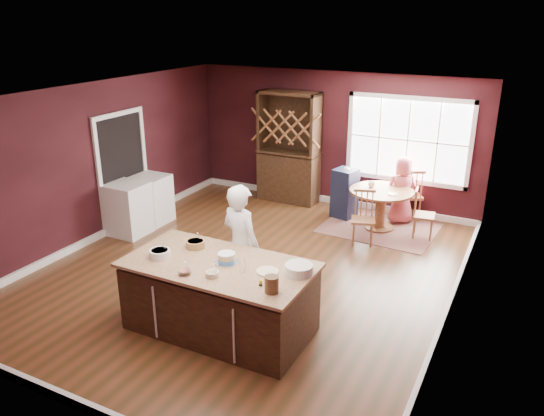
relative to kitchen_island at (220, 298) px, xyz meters
The scene contains 28 objects.
room_shell 1.89m from the kitchen_island, 106.58° to the left, with size 7.00×7.00×7.00m.
window 5.27m from the kitchen_island, 78.52° to the left, with size 2.36×0.10×1.66m, color white, non-canonical shape.
doorway 4.12m from the kitchen_island, 147.57° to the left, with size 0.08×1.26×2.13m, color white, non-canonical shape.
kitchen_island is the anchor object (origin of this frame).
dining_table 4.23m from the kitchen_island, 78.47° to the left, with size 1.16×1.16×0.75m.
baker 0.81m from the kitchen_island, 97.21° to the left, with size 0.63×0.41×1.71m, color silver.
layer_cake 0.55m from the kitchen_island, 42.25° to the left, with size 0.30×0.30×0.12m, color white, non-canonical shape.
bowl_blue 0.93m from the kitchen_island, 165.83° to the right, with size 0.26×0.26×0.10m, color white.
bowl_yellow 0.78m from the kitchen_island, 153.27° to the left, with size 0.25×0.25×0.09m, color #A37947.
bowl_pink 0.69m from the kitchen_island, 114.65° to the right, with size 0.15×0.15×0.06m, color silver.
bowl_olive 0.61m from the kitchen_island, 69.38° to the right, with size 0.16×0.16×0.06m, color beige.
drinking_glass 0.67m from the kitchen_island, ahead, with size 0.08×0.08×0.16m, color silver.
dinner_plate 0.81m from the kitchen_island, ahead, with size 0.27×0.27×0.02m, color #FCF6C4.
white_tub 1.13m from the kitchen_island, 11.59° to the left, with size 0.33×0.33×0.11m, color white.
stoneware_crock 1.11m from the kitchen_island, 20.17° to the right, with size 0.16×0.16×0.19m, color #473922.
toy_figurine 0.92m from the kitchen_island, 19.81° to the right, with size 0.04×0.04×0.07m, color yellow, non-canonical shape.
rug 4.25m from the kitchen_island, 78.47° to the left, with size 2.00×1.55×0.01m, color brown.
chair_east 4.41m from the kitchen_island, 68.18° to the left, with size 0.38×0.36×0.91m, color brown, non-canonical shape.
chair_south 3.44m from the kitchen_island, 77.11° to the left, with size 0.40×0.38×0.94m, color brown, non-canonical shape.
chair_north 5.03m from the kitchen_island, 76.23° to the left, with size 0.43×0.41×1.03m, color olive, non-canonical shape.
seated_woman 4.76m from the kitchen_island, 76.74° to the left, with size 0.62×0.41×1.27m, color #C0515C.
high_chair 4.41m from the kitchen_island, 89.31° to the left, with size 0.41×0.41×1.00m, color #182340, non-canonical shape.
toddler 4.51m from the kitchen_island, 88.79° to the left, with size 0.18×0.14×0.26m, color #8CA5BF, non-canonical shape.
table_plate 4.15m from the kitchen_island, 74.72° to the left, with size 0.19×0.19×0.01m, color beige.
table_cup 4.29m from the kitchen_island, 81.65° to the left, with size 0.13×0.13×0.10m, color white.
hutch 5.04m from the kitchen_island, 105.50° to the left, with size 1.25×0.52×2.29m, color #402713.
washer 3.63m from the kitchen_island, 149.03° to the left, with size 0.65×0.62×0.94m, color silver.
dryer 4.00m from the kitchen_island, 141.14° to the left, with size 0.63×0.61×0.91m, color white.
Camera 1 is at (3.68, -6.44, 3.79)m, focal length 35.00 mm.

